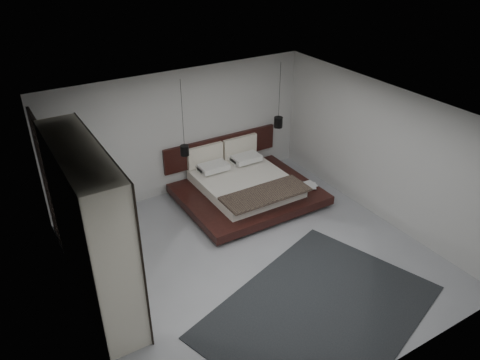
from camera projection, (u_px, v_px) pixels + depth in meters
floor at (254, 257)px, 8.67m from camera, size 6.00×6.00×0.00m
ceiling at (257, 116)px, 7.31m from camera, size 6.00×6.00×0.00m
wall_back at (181, 133)px, 10.23m from camera, size 6.00×0.00×6.00m
wall_front at (387, 299)px, 5.75m from camera, size 6.00×0.00×6.00m
wall_left at (78, 249)px, 6.64m from camera, size 0.00×6.00×6.00m
wall_right at (381, 153)px, 9.35m from camera, size 0.00×6.00×6.00m
lattice_screen at (47, 181)px, 8.54m from camera, size 0.05×0.90×2.60m
bed at (245, 186)px, 10.39m from camera, size 2.89×2.44×1.10m
book_lower at (306, 186)px, 10.43m from camera, size 0.24×0.32×0.03m
book_upper at (306, 186)px, 10.39m from camera, size 0.36×0.38×0.02m
pendant_left at (185, 150)px, 9.71m from camera, size 0.18×0.18×1.63m
pendant_right at (278, 122)px, 10.73m from camera, size 0.20×0.20×1.51m
wardrobe at (91, 229)px, 7.12m from camera, size 0.65×2.77×2.72m
rug at (320, 311)px, 7.47m from camera, size 4.33×3.66×0.02m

